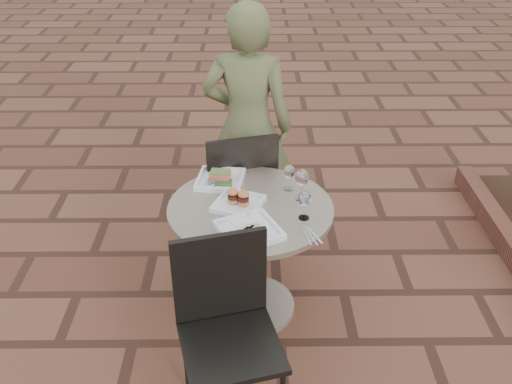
{
  "coord_description": "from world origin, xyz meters",
  "views": [
    {
      "loc": [
        -0.16,
        -2.31,
        2.38
      ],
      "look_at": [
        -0.13,
        0.29,
        0.82
      ],
      "focal_mm": 40.0,
      "sensor_mm": 36.0,
      "label": 1
    }
  ],
  "objects_px": {
    "plate_salmon": "(220,179)",
    "plate_sliders": "(238,201)",
    "diner": "(247,127)",
    "plate_tuna": "(249,230)",
    "chair_near": "(226,316)",
    "chair_far": "(239,185)",
    "cafe_table": "(251,243)"
  },
  "relations": [
    {
      "from": "diner",
      "to": "plate_sliders",
      "type": "distance_m",
      "value": 0.83
    },
    {
      "from": "cafe_table",
      "to": "plate_tuna",
      "type": "height_order",
      "value": "plate_tuna"
    },
    {
      "from": "chair_near",
      "to": "plate_tuna",
      "type": "bearing_deg",
      "value": 60.43
    },
    {
      "from": "plate_salmon",
      "to": "plate_tuna",
      "type": "xyz_separation_m",
      "value": [
        0.17,
        -0.51,
        -0.0
      ]
    },
    {
      "from": "chair_far",
      "to": "plate_tuna",
      "type": "xyz_separation_m",
      "value": [
        0.06,
        -0.78,
        0.2
      ]
    },
    {
      "from": "cafe_table",
      "to": "plate_sliders",
      "type": "distance_m",
      "value": 0.28
    },
    {
      "from": "chair_far",
      "to": "plate_sliders",
      "type": "height_order",
      "value": "chair_far"
    },
    {
      "from": "plate_salmon",
      "to": "chair_far",
      "type": "bearing_deg",
      "value": 68.88
    },
    {
      "from": "chair_near",
      "to": "cafe_table",
      "type": "bearing_deg",
      "value": 65.32
    },
    {
      "from": "diner",
      "to": "cafe_table",
      "type": "bearing_deg",
      "value": 98.9
    },
    {
      "from": "cafe_table",
      "to": "chair_far",
      "type": "relative_size",
      "value": 0.97
    },
    {
      "from": "chair_near",
      "to": "diner",
      "type": "height_order",
      "value": "diner"
    },
    {
      "from": "diner",
      "to": "plate_salmon",
      "type": "relative_size",
      "value": 5.53
    },
    {
      "from": "diner",
      "to": "plate_salmon",
      "type": "xyz_separation_m",
      "value": [
        -0.16,
        -0.57,
        -0.07
      ]
    },
    {
      "from": "plate_salmon",
      "to": "plate_tuna",
      "type": "distance_m",
      "value": 0.54
    },
    {
      "from": "chair_near",
      "to": "plate_sliders",
      "type": "distance_m",
      "value": 0.69
    },
    {
      "from": "plate_sliders",
      "to": "chair_far",
      "type": "bearing_deg",
      "value": 90.57
    },
    {
      "from": "plate_sliders",
      "to": "cafe_table",
      "type": "bearing_deg",
      "value": -5.09
    },
    {
      "from": "plate_salmon",
      "to": "plate_tuna",
      "type": "height_order",
      "value": "plate_salmon"
    },
    {
      "from": "plate_salmon",
      "to": "diner",
      "type": "bearing_deg",
      "value": 74.7
    },
    {
      "from": "cafe_table",
      "to": "plate_salmon",
      "type": "distance_m",
      "value": 0.41
    },
    {
      "from": "chair_near",
      "to": "plate_tuna",
      "type": "height_order",
      "value": "chair_near"
    },
    {
      "from": "diner",
      "to": "plate_salmon",
      "type": "bearing_deg",
      "value": 82.37
    },
    {
      "from": "chair_far",
      "to": "plate_salmon",
      "type": "relative_size",
      "value": 3.14
    },
    {
      "from": "chair_near",
      "to": "plate_sliders",
      "type": "height_order",
      "value": "chair_near"
    },
    {
      "from": "chair_near",
      "to": "plate_tuna",
      "type": "distance_m",
      "value": 0.46
    },
    {
      "from": "plate_salmon",
      "to": "plate_sliders",
      "type": "height_order",
      "value": "plate_sliders"
    },
    {
      "from": "chair_near",
      "to": "plate_salmon",
      "type": "xyz_separation_m",
      "value": [
        -0.06,
        0.91,
        0.2
      ]
    },
    {
      "from": "chair_near",
      "to": "plate_sliders",
      "type": "relative_size",
      "value": 2.98
    },
    {
      "from": "chair_near",
      "to": "diner",
      "type": "bearing_deg",
      "value": 71.61
    },
    {
      "from": "chair_far",
      "to": "diner",
      "type": "relative_size",
      "value": 0.57
    },
    {
      "from": "chair_far",
      "to": "cafe_table",
      "type": "bearing_deg",
      "value": 83.4
    }
  ]
}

